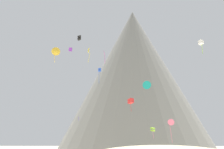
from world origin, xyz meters
name	(u,v)px	position (x,y,z in m)	size (l,w,h in m)	color
rock_massif	(137,83)	(9.01, 94.93, 31.14)	(96.15, 96.15, 69.47)	gray
kite_black_high	(79,38)	(-12.32, 52.75, 37.86)	(1.42, 1.33, 1.67)	black
kite_white_mid	(201,42)	(20.51, 24.60, 24.24)	(1.32, 1.32, 3.32)	white
kite_violet_mid	(70,49)	(-8.72, 23.77, 22.87)	(0.80, 0.17, 0.94)	purple
kite_magenta_high	(104,54)	(-2.57, 41.45, 27.73)	(0.47, 1.08, 3.94)	#D1339E
kite_lime_low	(153,129)	(11.70, 51.34, 6.54)	(1.49, 1.49, 3.43)	#8CD133
kite_teal_mid	(147,85)	(9.23, 37.39, 17.43)	(2.30, 0.77, 2.28)	teal
kite_gold_mid	(56,51)	(-14.38, 32.06, 25.53)	(2.23, 1.00, 4.20)	gold
kite_blue_mid	(100,70)	(-4.17, 44.38, 23.74)	(1.01, 0.95, 4.77)	blue
kite_yellow_high	(89,52)	(-8.27, 48.44, 31.12)	(0.83, 1.19, 5.21)	yellow
kite_indigo_low	(79,119)	(-12.47, 57.62, 10.50)	(0.34, 1.27, 1.54)	#5138B2
kite_rainbow_low	(171,122)	(14.19, 32.33, 7.23)	(1.64, 0.98, 5.54)	#E5668C
kite_red_mid	(131,101)	(4.96, 42.52, 14.00)	(1.96, 1.94, 3.80)	red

